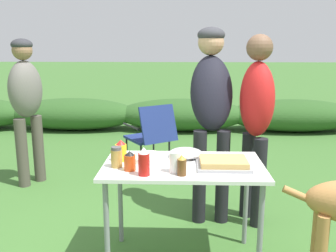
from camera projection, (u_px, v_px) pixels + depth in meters
shrub_hedge at (182, 115)px, 6.80m from camera, size 14.40×0.90×0.58m
folding_table at (183, 175)px, 2.59m from camera, size 1.10×0.64×0.74m
food_tray at (223, 163)px, 2.51m from camera, size 0.35×0.28×0.06m
plate_stack at (148, 157)px, 2.66m from camera, size 0.25×0.25×0.04m
mixing_bowl at (186, 153)px, 2.73m from camera, size 0.24×0.24×0.06m
paper_cup_stack at (176, 162)px, 2.40m from camera, size 0.08×0.08×0.14m
beer_bottle at (182, 166)px, 2.34m from camera, size 0.06×0.06×0.13m
ketchup_bottle at (144, 162)px, 2.34m from camera, size 0.07×0.07×0.18m
hot_sauce_bottle at (130, 161)px, 2.44m from camera, size 0.08×0.08×0.13m
spice_jar at (117, 157)px, 2.50m from camera, size 0.08×0.08×0.14m
mustard_bottle at (121, 151)px, 2.63m from camera, size 0.08×0.08×0.15m
standing_person_in_gray_fleece at (211, 101)px, 3.24m from camera, size 0.38×0.51×1.69m
standing_person_with_beanie at (26, 97)px, 4.05m from camera, size 0.44×0.48×1.60m
standing_person_in_red_jacket at (256, 113)px, 3.15m from camera, size 0.36×0.43×1.63m
camp_chair_green_behind_table at (152, 133)px, 4.62m from camera, size 0.71×0.75×0.83m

